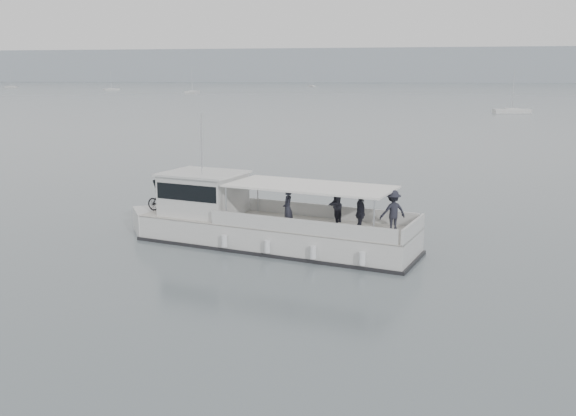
# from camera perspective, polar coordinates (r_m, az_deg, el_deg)

# --- Properties ---
(ground) EXTENTS (1400.00, 1400.00, 0.00)m
(ground) POSITION_cam_1_polar(r_m,az_deg,el_deg) (24.89, 6.32, -4.03)
(ground) COLOR slate
(ground) RESTS_ON ground
(headland) EXTENTS (1400.00, 90.00, 28.00)m
(headland) POSITION_cam_1_polar(r_m,az_deg,el_deg) (583.93, 11.18, 12.30)
(headland) COLOR #939EA8
(headland) RESTS_ON ground
(tour_boat) EXTENTS (12.76, 5.79, 5.35)m
(tour_boat) POSITION_cam_1_polar(r_m,az_deg,el_deg) (25.98, -3.30, -1.30)
(tour_boat) COLOR silver
(tour_boat) RESTS_ON ground
(moored_fleet) EXTENTS (413.86, 360.66, 9.16)m
(moored_fleet) POSITION_cam_1_polar(r_m,az_deg,el_deg) (224.79, 5.05, 10.13)
(moored_fleet) COLOR silver
(moored_fleet) RESTS_ON ground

